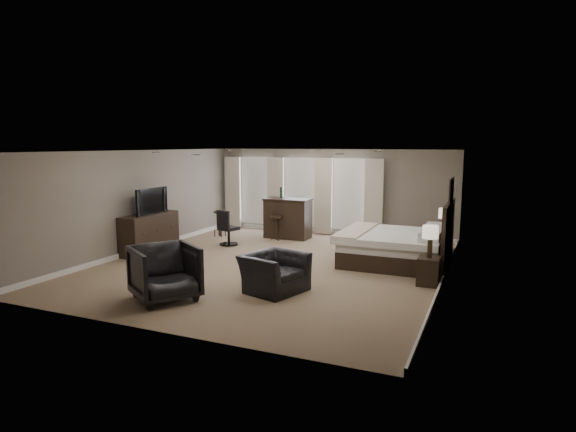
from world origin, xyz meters
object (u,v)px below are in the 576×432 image
at_px(bar_stool_right, 276,228).
at_px(desk_chair, 229,227).
at_px(nightstand_near, 429,271).
at_px(lamp_far, 445,221).
at_px(bed, 398,232).
at_px(armchair_near, 274,266).
at_px(nightstand_far, 444,244).
at_px(dresser, 150,233).
at_px(bar_counter, 288,218).
at_px(tv, 149,211).
at_px(bar_stool_left, 220,224).
at_px(lamp_near, 430,242).
at_px(armchair_far, 165,270).

height_order(bar_stool_right, desk_chair, desk_chair).
bearing_deg(nightstand_near, lamp_far, 90.00).
bearing_deg(bed, desk_chair, 176.72).
distance_m(nightstand_near, armchair_near, 3.07).
height_order(nightstand_near, desk_chair, desk_chair).
bearing_deg(nightstand_far, dresser, -158.15).
bearing_deg(bar_counter, dresser, -127.85).
bearing_deg(tv, bar_counter, -37.85).
bearing_deg(bed, tv, -167.61).
distance_m(tv, bar_stool_left, 2.73).
bearing_deg(bar_stool_left, nightstand_near, -22.96).
distance_m(lamp_far, armchair_near, 5.21).
height_order(tv, bar_stool_left, tv).
height_order(bar_stool_left, desk_chair, desk_chair).
bearing_deg(nightstand_far, bar_stool_right, -179.90).
relative_size(dresser, armchair_near, 1.56).
relative_size(tv, bar_stool_right, 1.63).
xyz_separation_m(nightstand_far, lamp_near, (0.00, -2.90, 0.60)).
bearing_deg(armchair_near, armchair_far, 144.79).
distance_m(armchair_near, desk_chair, 4.40).
bearing_deg(bar_counter, lamp_near, -36.62).
relative_size(lamp_near, dresser, 0.37).
relative_size(bed, lamp_far, 3.73).
bearing_deg(dresser, tv, 0.00).
height_order(nightstand_far, dresser, dresser).
bearing_deg(armchair_near, bar_counter, 37.43).
relative_size(lamp_far, dresser, 0.37).
distance_m(bed, lamp_near, 1.71).
height_order(bar_counter, bar_stool_left, bar_counter).
bearing_deg(dresser, lamp_near, -1.04).
distance_m(nightstand_near, bar_stool_left, 6.97).
relative_size(nightstand_near, lamp_near, 0.87).
relative_size(armchair_far, bar_counter, 0.80).
relative_size(nightstand_far, armchair_near, 0.48).
bearing_deg(dresser, bed, 12.39).
height_order(nightstand_far, desk_chair, desk_chair).
relative_size(nightstand_far, bar_stool_left, 0.69).
xyz_separation_m(armchair_far, desk_chair, (-1.34, 4.53, -0.05)).
bearing_deg(nightstand_near, dresser, 178.96).
relative_size(nightstand_near, lamp_far, 0.87).
relative_size(bar_stool_left, desk_chair, 0.79).
bearing_deg(armchair_far, bar_stool_right, 38.00).
bearing_deg(dresser, armchair_far, -47.11).
distance_m(armchair_near, bar_stool_left, 5.74).
distance_m(dresser, armchair_near, 4.63).
distance_m(dresser, tv, 0.58).
bearing_deg(armchair_far, dresser, 76.51).
bearing_deg(tv, lamp_far, -68.15).
bearing_deg(bar_stool_left, bed, -12.93).
xyz_separation_m(dresser, bar_stool_right, (2.29, 2.77, -0.15)).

